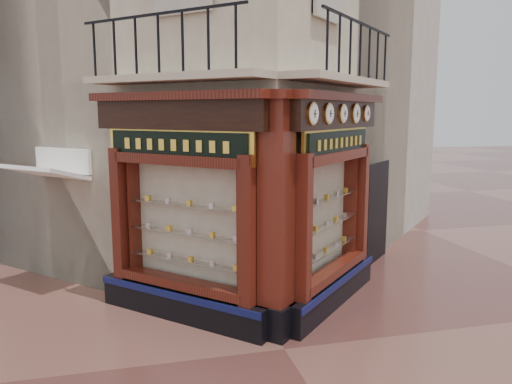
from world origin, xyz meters
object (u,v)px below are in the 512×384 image
object	(u,v)px
corner_pilaster	(276,220)
awning	(52,290)
clock_c	(343,114)
clock_a	(313,114)
clock_d	(356,113)
signboard_left	(176,145)
signboard_right	(338,142)
clock_b	(329,114)
clock_e	(366,113)

from	to	relation	value
corner_pilaster	awning	distance (m)	5.41
clock_c	awning	bearing A→B (deg)	111.73
clock_a	clock_d	world-z (taller)	clock_d
clock_d	signboard_left	xyz separation A→B (m)	(-3.41, -0.33, -0.52)
clock_c	signboard_right	bearing A→B (deg)	54.40
clock_b	signboard_left	distance (m)	2.61
corner_pilaster	clock_a	distance (m)	1.77
clock_a	clock_d	size ratio (longest dim) A/B	0.96
clock_a	clock_c	distance (m)	1.28
clock_c	awning	distance (m)	6.89
clock_d	awning	xyz separation A→B (m)	(-5.85, 1.85, -3.62)
corner_pilaster	clock_b	size ratio (longest dim) A/B	11.30
clock_a	awning	world-z (taller)	clock_a
clock_a	signboard_right	bearing A→B (deg)	4.64
clock_b	clock_d	world-z (taller)	clock_d
corner_pilaster	clock_c	bearing A→B (deg)	-14.34
clock_b	awning	bearing A→B (deg)	105.61
clock_b	clock_c	bearing A→B (deg)	0.00
clock_d	clock_e	bearing A→B (deg)	-0.00
signboard_left	signboard_right	distance (m)	2.92
clock_d	signboard_left	size ratio (longest dim) A/B	0.17
clock_c	clock_d	distance (m)	0.66
corner_pilaster	signboard_left	bearing A→B (deg)	100.25
clock_b	clock_d	size ratio (longest dim) A/B	0.94
clock_c	clock_b	bearing A→B (deg)	-180.00
clock_b	signboard_right	bearing A→B (deg)	8.63
clock_a	signboard_right	distance (m)	1.46
signboard_left	signboard_right	xyz separation A→B (m)	(2.92, 0.00, 0.00)
signboard_right	clock_b	bearing A→B (deg)	-171.37
clock_d	clock_e	size ratio (longest dim) A/B	1.17
corner_pilaster	clock_e	world-z (taller)	corner_pilaster
clock_d	clock_e	world-z (taller)	clock_d
clock_a	clock_b	xyz separation A→B (m)	(0.45, 0.45, 0.00)
corner_pilaster	clock_a	bearing A→B (deg)	-47.84
clock_c	clock_d	size ratio (longest dim) A/B	0.91
clock_a	clock_e	size ratio (longest dim) A/B	1.12
clock_a	awning	distance (m)	6.60
clock_c	signboard_right	xyz separation A→B (m)	(-0.02, 0.13, -0.52)
clock_e	clock_d	bearing A→B (deg)	180.00
clock_b	signboard_left	xyz separation A→B (m)	(-2.49, 0.59, -0.52)
signboard_right	clock_d	bearing A→B (deg)	-10.84
clock_c	awning	size ratio (longest dim) A/B	0.21
clock_c	signboard_right	world-z (taller)	clock_c
awning	signboard_right	distance (m)	6.57
awning	signboard_right	bearing A→B (deg)	-157.13
clock_e	signboard_left	bearing A→B (deg)	146.22
clock_d	awning	size ratio (longest dim) A/B	0.23
clock_c	awning	world-z (taller)	clock_c
clock_a	clock_d	xyz separation A→B (m)	(1.37, 1.37, -0.00)
clock_d	signboard_left	world-z (taller)	clock_d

